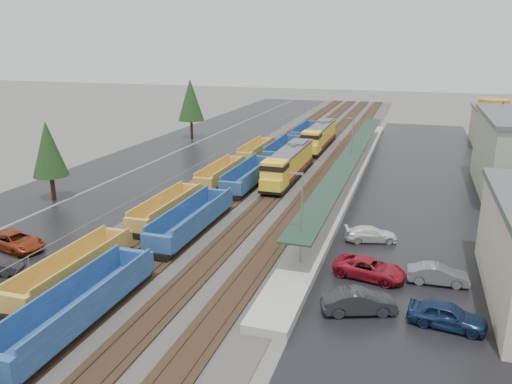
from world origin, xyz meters
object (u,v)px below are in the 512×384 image
parked_car_east_d (447,315)px  locomotive_trail (319,136)px  parked_car_east_b (370,269)px  parked_car_east_e (438,275)px  well_string_yellow (128,235)px  parked_car_east_a (359,302)px  storage_tank (492,114)px  parked_car_east_c (371,234)px  locomotive_lead (288,164)px  parked_car_west_c (16,241)px  well_string_blue (225,196)px

parked_car_east_d → locomotive_trail: bearing=27.1°
parked_car_east_b → parked_car_east_e: 4.96m
locomotive_trail → parked_car_east_b: bearing=-74.5°
well_string_yellow → parked_car_east_a: well_string_yellow is taller
storage_tank → parked_car_east_c: 73.64m
well_string_yellow → parked_car_east_e: bearing=1.9°
locomotive_lead → parked_car_east_b: locomotive_lead is taller
well_string_yellow → parked_car_west_c: (-8.97, -3.57, -0.34)m
well_string_yellow → parked_car_east_b: bearing=0.8°
parked_car_east_e → locomotive_lead: bearing=32.1°
well_string_blue → parked_car_east_d: (22.16, -18.49, -0.40)m
well_string_blue → storage_tank: 74.33m
locomotive_lead → parked_car_east_b: size_ratio=3.39×
locomotive_trail → parked_car_east_e: size_ratio=4.19×
locomotive_lead → well_string_blue: 12.96m
well_string_blue → parked_car_west_c: 21.24m
locomotive_trail → well_string_yellow: bearing=-99.8°
storage_tank → parked_car_west_c: storage_tank is taller
well_string_yellow → parked_car_west_c: well_string_yellow is taller
well_string_blue → parked_car_east_b: size_ratio=18.15×
parked_car_east_e → storage_tank: bearing=-12.8°
locomotive_lead → locomotive_trail: 21.00m
locomotive_trail → parked_car_east_a: (12.66, -51.74, -1.45)m
parked_car_east_b → parked_car_east_e: (4.93, 0.56, -0.03)m
parked_car_east_d → storage_tank: bearing=-0.4°
parked_car_east_b → parked_car_east_e: size_ratio=1.23×
well_string_yellow → parked_car_east_d: bearing=-11.3°
locomotive_trail → locomotive_lead: bearing=-90.0°
locomotive_lead → parked_car_east_e: locomotive_lead is taller
well_string_yellow → parked_car_east_e: (25.77, 0.85, -0.38)m
locomotive_trail → parked_car_east_b: size_ratio=3.39×
locomotive_lead → parked_car_east_e: 30.46m
parked_car_east_c → parked_car_east_e: parked_car_east_e is taller
parked_car_west_c → parked_car_east_a: size_ratio=1.13×
parked_car_east_d → parked_car_west_c: bearing=95.1°
parked_car_east_a → parked_car_east_d: parked_car_east_d is taller
locomotive_trail → well_string_blue: locomotive_trail is taller
locomotive_trail → storage_tank: 44.56m
well_string_yellow → well_string_blue: 13.84m
locomotive_trail → parked_car_east_c: size_ratio=3.97×
well_string_blue → storage_tank: size_ratio=16.32×
well_string_blue → storage_tank: storage_tank is taller
parked_car_east_d → locomotive_lead: bearing=38.3°
locomotive_lead → well_string_yellow: 26.78m
locomotive_lead → parked_car_east_a: bearing=-67.6°
locomotive_trail → well_string_blue: bearing=-96.9°
well_string_blue → parked_car_east_a: 24.86m
well_string_blue → parked_car_east_a: bearing=-47.9°
parked_car_east_b → locomotive_trail: bearing=26.7°
well_string_yellow → parked_car_east_c: well_string_yellow is taller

